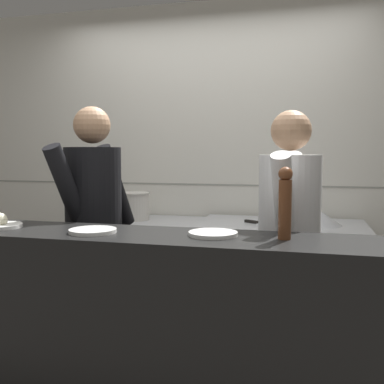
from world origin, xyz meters
TOP-DOWN VIEW (x-y plane):
  - wall_back_tiled at (0.00, 1.45)m, footprint 8.00×0.06m
  - oven_range at (-0.47, 1.04)m, footprint 0.91×0.71m
  - prep_counter at (0.60, 1.04)m, footprint 1.17×0.65m
  - pass_counter at (0.14, -0.18)m, footprint 2.51×0.45m
  - stock_pot at (-0.52, 1.10)m, footprint 0.24×0.24m
  - mixing_bowl_steel at (0.87, 1.03)m, footprint 0.28×0.28m
  - chefs_knife at (0.47, 0.96)m, footprint 0.31×0.19m
  - plated_dish_main at (-0.73, -0.20)m, footprint 0.22×0.22m
  - plated_dish_appetiser at (-0.21, -0.21)m, footprint 0.22×0.22m
  - plated_dish_dessert at (0.36, -0.15)m, footprint 0.23×0.23m
  - pepper_mill at (0.68, -0.15)m, footprint 0.06×0.06m
  - chef_head_cook at (-0.49, 0.35)m, footprint 0.43×0.73m
  - chef_sous at (0.69, 0.33)m, footprint 0.37×0.72m

SIDE VIEW (x-z plane):
  - oven_range at x=-0.47m, z-range 0.00..0.89m
  - prep_counter at x=0.60m, z-range 0.00..0.91m
  - pass_counter at x=0.14m, z-range 0.00..1.03m
  - chef_sous at x=0.69m, z-range 0.09..1.73m
  - chefs_knife at x=0.47m, z-range 0.91..0.93m
  - chef_head_cook at x=-0.49m, z-range 0.09..1.78m
  - mixing_bowl_steel at x=0.87m, z-range 0.91..1.01m
  - stock_pot at x=-0.52m, z-range 0.89..1.11m
  - plated_dish_appetiser at x=-0.21m, z-range 1.03..1.05m
  - plated_dish_dessert at x=0.36m, z-range 1.03..1.05m
  - plated_dish_main at x=-0.73m, z-range 1.01..1.09m
  - pepper_mill at x=0.68m, z-range 1.04..1.35m
  - wall_back_tiled at x=0.00m, z-range 0.00..2.60m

